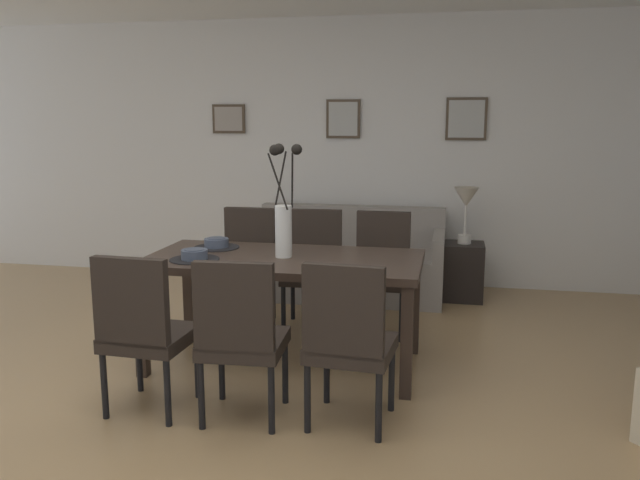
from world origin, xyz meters
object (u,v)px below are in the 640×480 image
at_px(bowl_near_right, 216,242).
at_px(side_table, 463,271).
at_px(dining_chair_near_right, 246,260).
at_px(framed_picture_right, 466,119).
at_px(framed_picture_center, 343,119).
at_px(dining_chair_near_left, 143,326).
at_px(bowl_near_left, 194,254).
at_px(table_lamp, 466,203).
at_px(dining_chair_far_left, 240,332).
at_px(dining_chair_mid_right, 381,266).
at_px(centerpiece_vase, 283,214).
at_px(sofa, 347,265).
at_px(dining_chair_mid_left, 348,337).
at_px(dining_table, 284,268).
at_px(framed_picture_left, 229,119).
at_px(dining_chair_far_right, 313,262).

relative_size(bowl_near_right, side_table, 0.33).
xyz_separation_m(dining_chair_near_right, framed_picture_right, (1.71, 1.48, 1.12)).
xyz_separation_m(dining_chair_near_right, framed_picture_center, (0.54, 1.48, 1.12)).
xyz_separation_m(dining_chair_near_left, bowl_near_right, (0.03, 1.08, 0.27)).
distance_m(bowl_near_left, table_lamp, 2.71).
bearing_deg(dining_chair_far_left, framed_picture_center, 89.74).
bearing_deg(bowl_near_left, dining_chair_far_left, -52.00).
height_order(dining_chair_mid_right, centerpiece_vase, centerpiece_vase).
relative_size(centerpiece_vase, bowl_near_left, 4.32).
distance_m(centerpiece_vase, framed_picture_center, 2.41).
relative_size(sofa, framed_picture_right, 4.48).
bearing_deg(table_lamp, dining_chair_near_left, -122.68).
distance_m(dining_chair_mid_left, side_table, 2.78).
bearing_deg(centerpiece_vase, dining_chair_near_left, -122.94).
height_order(dining_chair_near_right, side_table, dining_chair_near_right).
xyz_separation_m(dining_chair_mid_right, table_lamp, (0.64, 1.01, 0.38)).
bearing_deg(dining_table, dining_chair_mid_left, -55.76).
xyz_separation_m(bowl_near_left, table_lamp, (1.74, 2.07, 0.11)).
bearing_deg(side_table, dining_table, -122.56).
bearing_deg(dining_chair_mid_left, centerpiece_vase, 124.15).
xyz_separation_m(dining_chair_near_right, dining_chair_mid_right, (1.09, 0.01, 0.00)).
height_order(bowl_near_left, table_lamp, table_lamp).
distance_m(side_table, table_lamp, 0.63).
relative_size(side_table, framed_picture_left, 1.52).
distance_m(dining_chair_mid_right, framed_picture_center, 1.93).
distance_m(bowl_near_right, sofa, 1.85).
bearing_deg(side_table, dining_chair_mid_right, -122.57).
bearing_deg(framed_picture_left, bowl_near_right, -73.38).
xyz_separation_m(bowl_near_left, sofa, (0.67, 2.06, -0.50)).
xyz_separation_m(sofa, framed_picture_center, (-0.13, 0.48, 1.35)).
relative_size(dining_table, framed_picture_right, 4.52).
relative_size(dining_chair_mid_left, framed_picture_center, 2.45).
distance_m(dining_chair_far_right, centerpiece_vase, 1.01).
distance_m(sofa, framed_picture_left, 1.94).
height_order(dining_chair_near_right, dining_chair_far_right, same).
xyz_separation_m(framed_picture_left, framed_picture_right, (2.35, -0.00, 0.00)).
relative_size(dining_table, dining_chair_mid_left, 1.96).
bearing_deg(bowl_near_left, centerpiece_vase, 20.49).
distance_m(dining_chair_near_right, table_lamp, 2.05).
bearing_deg(dining_chair_near_left, framed_picture_center, 79.93).
xyz_separation_m(dining_chair_mid_right, side_table, (0.64, 1.01, -0.25)).
distance_m(dining_chair_mid_right, framed_picture_left, 2.53).
xyz_separation_m(dining_table, dining_chair_far_right, (0.01, 0.87, -0.15)).
bearing_deg(dining_chair_near_right, dining_chair_far_left, -73.20).
bearing_deg(framed_picture_center, dining_chair_far_right, -89.52).
relative_size(dining_chair_near_right, centerpiece_vase, 1.25).
bearing_deg(sofa, dining_chair_mid_left, -80.81).
relative_size(dining_chair_mid_right, framed_picture_left, 2.70).
relative_size(dining_chair_far_left, bowl_near_right, 5.41).
bearing_deg(side_table, framed_picture_center, 158.85).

